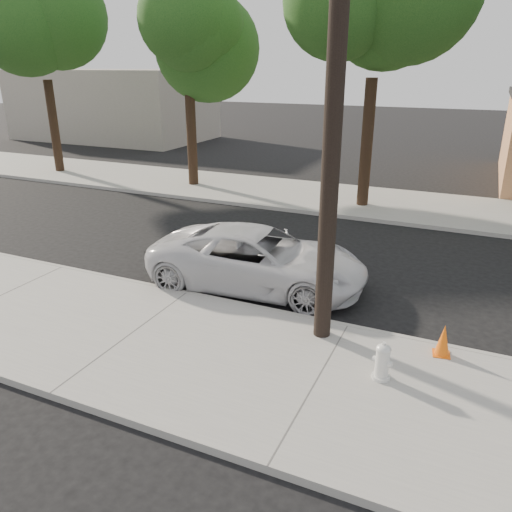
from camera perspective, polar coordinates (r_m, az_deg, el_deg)
name	(u,v)px	position (r m, az deg, el deg)	size (l,w,h in m)	color
ground	(227,268)	(14.04, -3.32, -1.35)	(120.00, 120.00, 0.00)	black
near_sidewalk	(131,336)	(10.78, -14.05, -8.91)	(90.00, 4.40, 0.15)	gray
far_sidewalk	(319,197)	(21.53, 7.21, 6.72)	(90.00, 5.00, 0.15)	gray
curb_near	(188,295)	(12.35, -7.83, -4.41)	(90.00, 0.12, 0.16)	#9E9B93
building_far	(114,105)	(40.97, -15.95, 16.30)	(14.00, 8.00, 5.00)	gray
utility_pole	(334,104)	(9.14, 8.91, 16.77)	(1.40, 0.34, 9.00)	black
tree_a	(42,38)	(27.75, -23.25, 21.95)	(4.65, 4.50, 9.00)	black
tree_b	(189,44)	(22.88, -7.61, 22.90)	(4.34, 4.20, 8.45)	black
tree_c	(382,16)	(19.56, 14.21, 25.07)	(4.96, 4.80, 9.55)	black
police_cruiser	(258,259)	(12.57, 0.26, -0.32)	(2.53, 5.48, 1.52)	silver
fire_hydrant	(382,362)	(9.18, 14.23, -11.67)	(0.37, 0.33, 0.68)	silver
traffic_cone	(443,341)	(10.22, 20.61, -9.03)	(0.36, 0.36, 0.62)	orange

